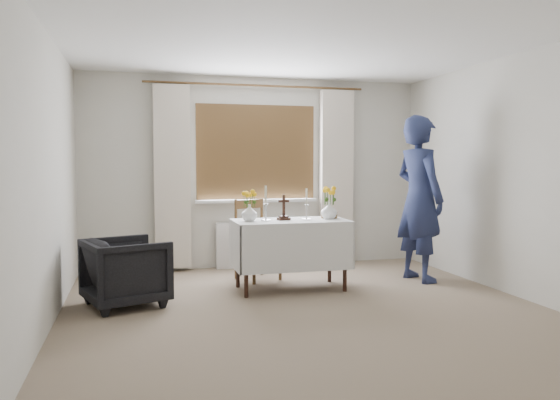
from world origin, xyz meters
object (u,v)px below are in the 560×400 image
at_px(person, 419,199).
at_px(flower_vase_left, 249,213).
at_px(altar_table, 290,255).
at_px(armchair, 126,272).
at_px(wooden_cross, 284,207).
at_px(flower_vase_right, 329,211).
at_px(wooden_chair, 258,240).

relative_size(person, flower_vase_left, 10.89).
distance_m(altar_table, armchair, 1.74).
bearing_deg(altar_table, person, 2.43).
relative_size(wooden_cross, flower_vase_right, 1.48).
xyz_separation_m(wooden_cross, flower_vase_right, (0.52, -0.01, -0.04)).
xyz_separation_m(altar_table, flower_vase_right, (0.44, 0.00, 0.47)).
distance_m(wooden_chair, wooden_cross, 0.73).
distance_m(wooden_chair, person, 1.95).
xyz_separation_m(armchair, person, (3.31, 0.31, 0.63)).
height_order(wooden_cross, flower_vase_right, wooden_cross).
bearing_deg(person, flower_vase_left, 79.62).
xyz_separation_m(wooden_chair, person, (1.82, -0.52, 0.49)).
bearing_deg(flower_vase_left, altar_table, -1.87).
bearing_deg(wooden_chair, flower_vase_left, -133.73).
relative_size(wooden_cross, flower_vase_left, 1.56).
bearing_deg(wooden_chair, altar_table, -90.83).
xyz_separation_m(wooden_chair, flower_vase_left, (-0.22, -0.57, 0.38)).
distance_m(altar_table, wooden_cross, 0.52).
bearing_deg(wooden_chair, armchair, -173.51).
relative_size(wooden_chair, flower_vase_right, 5.09).
xyz_separation_m(person, flower_vase_left, (-2.04, -0.05, -0.11)).
xyz_separation_m(altar_table, armchair, (-1.73, -0.25, -0.05)).
bearing_deg(wooden_chair, person, -38.45).
relative_size(person, flower_vase_right, 10.36).
bearing_deg(wooden_chair, flower_vase_right, -63.22).
bearing_deg(altar_table, armchair, -171.90).
height_order(armchair, wooden_cross, wooden_cross).
height_order(altar_table, flower_vase_left, flower_vase_left).
relative_size(altar_table, wooden_cross, 4.49).
bearing_deg(armchair, flower_vase_left, -97.55).
xyz_separation_m(altar_table, wooden_cross, (-0.07, 0.01, 0.52)).
distance_m(flower_vase_left, flower_vase_right, 0.90).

